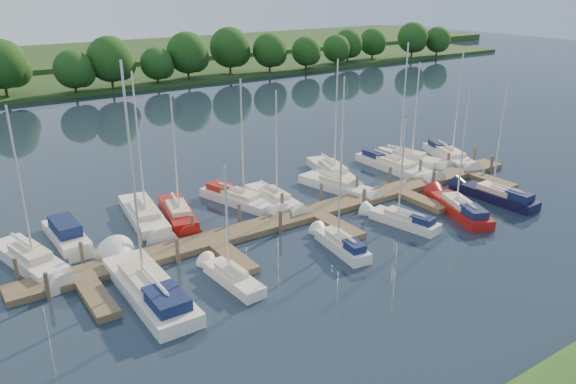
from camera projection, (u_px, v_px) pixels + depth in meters
ground at (393, 259)px, 33.45m from camera, size 260.00×260.00×0.00m
dock at (319, 216)px, 39.02m from camera, size 40.00×6.00×0.40m
mooring_pilings at (309, 205)px, 39.75m from camera, size 38.24×2.84×2.00m
far_shore at (68, 79)px, 91.30m from camera, size 180.00×30.00×0.60m
distant_hill at (35, 59)px, 110.47m from camera, size 220.00×40.00×1.40m
treeline at (92, 65)px, 80.32m from camera, size 146.58×9.98×8.26m
sailboat_n_0 at (32, 263)px, 32.41m from camera, size 3.29×7.75×9.98m
motorboat at (67, 237)px, 35.51m from camera, size 1.90×6.07×1.70m
sailboat_n_2 at (145, 218)px, 38.55m from camera, size 2.88×8.51×10.63m
sailboat_n_3 at (179, 215)px, 38.97m from camera, size 2.89×7.12×9.01m
sailboat_n_4 at (240, 200)px, 41.50m from camera, size 3.52×7.59×9.61m
sailboat_n_5 at (275, 200)px, 41.65m from camera, size 1.79×6.85×8.76m
sailboat_n_6 at (338, 187)px, 44.16m from camera, size 3.04×7.32×9.34m
sailboat_n_7 at (333, 174)px, 47.16m from camera, size 3.55×8.00×10.22m
sailboat_n_8 at (396, 167)px, 48.78m from camera, size 2.18×8.90×11.24m
sailboat_n_9 at (409, 160)px, 50.86m from camera, size 3.43×7.32×9.37m
sailboat_n_10 at (450, 156)px, 51.60m from camera, size 4.24×8.00×10.21m
sailboat_s_0 at (147, 288)px, 29.68m from camera, size 2.36×9.90×12.59m
sailboat_s_1 at (232, 278)px, 30.76m from camera, size 1.54×5.34×7.00m
sailboat_s_2 at (341, 245)px, 34.43m from camera, size 1.84×5.47×7.18m
sailboat_s_3 at (402, 221)px, 37.96m from camera, size 2.41×5.86×7.57m
sailboat_s_4 at (459, 209)px, 39.79m from camera, size 3.81×7.19×9.35m
sailboat_s_5 at (497, 197)px, 42.03m from camera, size 1.86×6.93×9.04m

